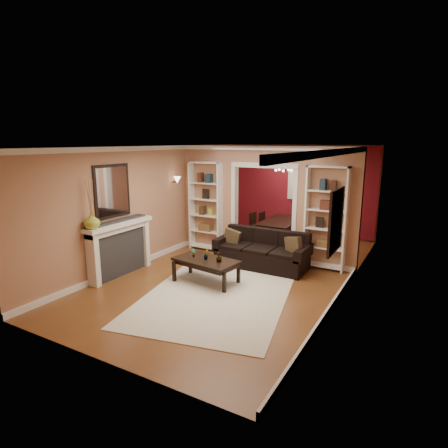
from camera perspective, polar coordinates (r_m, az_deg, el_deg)
The scene contains 30 objects.
floor at distance 8.37m, azimuth 2.58°, elevation -7.11°, with size 8.00×8.00×0.00m, color brown.
ceiling at distance 7.88m, azimuth 2.78°, elevation 11.71°, with size 8.00×8.00×0.00m, color white.
wall_back at distance 11.68m, azimuth 11.63°, elevation 5.11°, with size 8.00×8.00×0.00m, color #AC795A.
wall_front at distance 4.90m, azimuth -19.14°, elevation -5.58°, with size 8.00×8.00×0.00m, color #AC795A.
wall_left at distance 9.24m, azimuth -9.89°, elevation 3.25°, with size 8.00×8.00×0.00m, color #AC795A.
wall_right at distance 7.30m, azimuth 18.62°, elevation 0.32°, with size 8.00×8.00×0.00m, color #AC795A.
partition_wall at distance 9.09m, azimuth 6.11°, elevation 3.22°, with size 4.50×0.15×2.70m, color #AC795A.
red_back_panel at distance 11.66m, azimuth 11.57°, elevation 4.95°, with size 4.44×0.04×2.64m, color maroon.
dining_window at distance 11.59m, azimuth 11.56°, elevation 6.05°, with size 0.78×0.03×0.98m, color #8CA5CC.
area_rug at distance 7.08m, azimuth -1.12°, elevation -10.81°, with size 2.53×3.54×0.01m, color beige.
sofa at distance 8.51m, azimuth 5.76°, elevation -3.89°, with size 2.12×0.91×0.83m, color black.
pillow_left at distance 8.76m, azimuth 1.24°, elevation -2.12°, with size 0.38×0.11×0.38m, color #503E22.
pillow_right at distance 8.18m, azimuth 10.56°, elevation -3.30°, with size 0.41×0.12×0.41m, color #503E22.
coffee_table at distance 7.62m, azimuth -2.74°, elevation -7.16°, with size 1.29×0.70×0.49m, color black.
plant_left at distance 7.67m, azimuth -4.68°, elevation -4.41°, with size 0.10×0.06×0.18m, color #336626.
plant_center at distance 7.51m, azimuth -2.77°, elevation -4.66°, with size 0.11×0.09×0.21m, color #336626.
plant_right at distance 7.36m, azimuth -0.78°, elevation -4.99°, with size 0.12×0.12×0.21m, color #336626.
bookshelf_left at distance 9.69m, azimuth -2.77°, elevation 2.66°, with size 0.90×0.30×2.30m, color white.
bookshelf_right at distance 8.47m, azimuth 15.26°, elevation 0.78°, with size 0.90×0.30×2.30m, color white.
fireplace at distance 8.21m, azimuth -15.45°, elevation -3.69°, with size 0.32×1.70×1.16m, color white.
vase at distance 7.58m, azimuth -19.49°, elevation 0.46°, with size 0.31×0.31×0.32m, color #A7B339.
mirror at distance 8.07m, azimuth -16.67°, elevation 4.81°, with size 0.03×0.95×1.10m, color silver.
wall_sconce at distance 9.54m, azimuth -7.43°, elevation 6.54°, with size 0.18×0.18×0.22m, color #FFE0A5.
framed_art at distance 6.31m, azimuth 16.61°, elevation 0.46°, with size 0.04×0.85×1.05m, color black.
dining_table at distance 10.84m, azimuth 8.76°, elevation -1.02°, with size 0.94×1.68×0.59m, color black.
dining_chair_nw at distance 10.75m, azimuth 5.48°, elevation -0.37°, with size 0.41×0.41×0.84m, color black.
dining_chair_ne at distance 10.36m, azimuth 11.03°, elevation -1.09°, with size 0.40×0.40×0.82m, color black.
dining_chair_sw at distance 11.29m, azimuth 6.72°, elevation 0.01°, with size 0.37×0.37×0.75m, color black.
dining_chair_se at distance 10.93m, azimuth 12.04°, elevation -0.55°, with size 0.38×0.38×0.78m, color black.
chandelier at distance 10.39m, azimuth 9.53°, elevation 8.01°, with size 0.50×0.50×0.30m, color #3B231A.
Camera 1 is at (3.55, -7.03, 2.82)m, focal length 30.00 mm.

